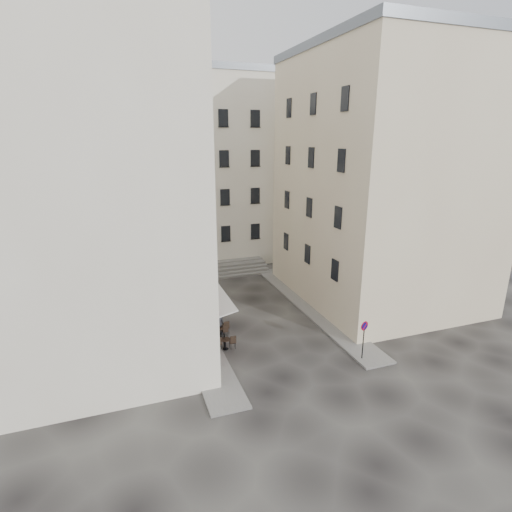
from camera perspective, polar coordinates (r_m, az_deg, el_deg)
name	(u,v)px	position (r m, az deg, el deg)	size (l,w,h in m)	color
ground	(268,332)	(26.80, 1.74, -10.85)	(90.00, 90.00, 0.00)	black
sidewalk_left	(189,317)	(29.20, -9.52, -8.55)	(2.00, 22.00, 0.12)	slate
sidewalk_right	(309,305)	(30.94, 7.57, -6.97)	(2.00, 18.00, 0.12)	slate
building_left	(79,175)	(25.31, -23.94, 10.58)	(12.20, 16.20, 20.60)	beige
building_right	(382,179)	(32.18, 17.54, 10.41)	(12.20, 14.20, 18.60)	beige
building_back	(192,169)	(41.98, -9.06, 12.22)	(18.20, 10.20, 18.60)	beige
cafe_storefront	(199,309)	(25.78, -8.10, -7.55)	(1.74, 7.30, 3.50)	#44090B
stone_steps	(220,270)	(37.74, -5.14, -1.95)	(9.00, 3.15, 0.80)	slate
bollard_near	(224,340)	(24.83, -4.56, -11.89)	(0.12, 0.12, 0.98)	black
bollard_mid	(211,317)	(27.88, -6.45, -8.62)	(0.12, 0.12, 0.98)	black
bollard_far	(200,298)	(31.02, -7.94, -5.99)	(0.12, 0.12, 0.98)	black
no_parking_sign	(364,333)	(23.77, 15.18, -10.55)	(0.54, 0.19, 2.45)	black
bistro_table_a	(225,343)	(24.69, -4.41, -12.27)	(1.25, 0.59, 0.88)	black
bistro_table_b	(219,332)	(26.09, -5.35, -10.69)	(1.17, 0.55, 0.82)	black
bistro_table_c	(220,328)	(26.51, -5.23, -10.17)	(1.23, 0.58, 0.86)	black
bistro_table_d	(212,315)	(28.22, -6.33, -8.40)	(1.33, 0.62, 0.93)	black
bistro_table_e	(203,308)	(29.61, -7.51, -7.33)	(1.16, 0.55, 0.82)	black
pedestrian	(219,323)	(26.15, -5.29, -9.55)	(0.63, 0.41, 1.72)	#222328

